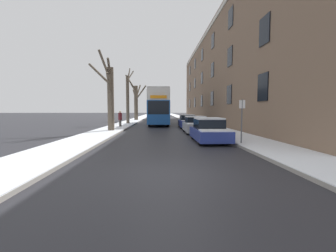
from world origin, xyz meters
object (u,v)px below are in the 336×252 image
bare_tree_left_1 (128,97)px  bare_tree_left_0 (110,95)px  bare_tree_left_2 (136,100)px  street_sign_post (242,119)px  pedestrian_left_sidewalk (120,118)px  parked_car_2 (187,122)px  parked_car_0 (209,131)px  oncoming_van (156,113)px  double_decker_bus (159,106)px  parked_car_1 (195,125)px

bare_tree_left_1 → bare_tree_left_0: bearing=-90.4°
bare_tree_left_2 → street_sign_post: (8.66, -29.37, -2.26)m
bare_tree_left_2 → street_sign_post: bare_tree_left_2 is taller
bare_tree_left_2 → pedestrian_left_sidewalk: bare_tree_left_2 is taller
bare_tree_left_0 → parked_car_2: bearing=31.1°
parked_car_0 → oncoming_van: 34.23m
bare_tree_left_0 → bare_tree_left_1: bare_tree_left_1 is taller
oncoming_van → pedestrian_left_sidewalk: oncoming_van is taller
bare_tree_left_0 → double_decker_bus: size_ratio=0.60×
double_decker_bus → parked_car_0: size_ratio=2.77×
double_decker_bus → parked_car_1: size_ratio=2.80×
bare_tree_left_0 → double_decker_bus: 11.01m
bare_tree_left_0 → double_decker_bus: bearing=67.4°
bare_tree_left_2 → parked_car_0: bearing=-75.2°
parked_car_2 → bare_tree_left_0: bearing=-148.9°
parked_car_1 → bare_tree_left_0: bearing=170.9°
bare_tree_left_1 → parked_car_2: bearing=-40.8°
bare_tree_left_0 → oncoming_van: bearing=82.6°
parked_car_0 → street_sign_post: (1.37, -1.70, 0.76)m
bare_tree_left_1 → oncoming_van: 17.46m
bare_tree_left_0 → parked_car_0: (7.36, -6.38, -2.53)m
bare_tree_left_2 → pedestrian_left_sidewalk: size_ratio=4.33×
bare_tree_left_1 → street_sign_post: bare_tree_left_1 is taller
bare_tree_left_0 → parked_car_0: bearing=-40.9°
bare_tree_left_2 → street_sign_post: bearing=-73.6°
bare_tree_left_2 → parked_car_1: bare_tree_left_2 is taller
double_decker_bus → parked_car_2: size_ratio=2.81×
bare_tree_left_0 → bare_tree_left_1: (0.08, 10.71, 0.48)m
parked_car_1 → street_sign_post: bearing=-78.8°
parked_car_1 → parked_car_2: parked_car_2 is taller
pedestrian_left_sidewalk → double_decker_bus: bearing=-25.7°
double_decker_bus → pedestrian_left_sidewalk: bearing=-127.7°
bare_tree_left_0 → pedestrian_left_sidewalk: (0.05, 4.74, -2.18)m
oncoming_van → parked_car_1: bearing=-82.5°
double_decker_bus → parked_car_0: 16.92m
oncoming_van → street_sign_post: street_sign_post is taller
parked_car_1 → parked_car_2: (-0.00, 5.62, 0.00)m
bare_tree_left_0 → parked_car_1: 7.88m
bare_tree_left_0 → bare_tree_left_2: 21.29m
double_decker_bus → parked_car_1: bearing=-74.5°
parked_car_1 → parked_car_2: 5.62m
bare_tree_left_0 → street_sign_post: (8.73, -8.08, -1.77)m
parked_car_0 → parked_car_1: (0.00, 5.20, -0.00)m
bare_tree_left_1 → parked_car_0: (7.29, -17.09, -3.01)m
bare_tree_left_2 → oncoming_van: (3.51, 6.36, -2.45)m
bare_tree_left_2 → parked_car_2: bearing=-66.6°
double_decker_bus → parked_car_2: double_decker_bus is taller
bare_tree_left_2 → double_decker_bus: bearing=-69.5°
bare_tree_left_0 → parked_car_1: bare_tree_left_0 is taller
parked_car_0 → oncoming_van: size_ratio=0.71×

